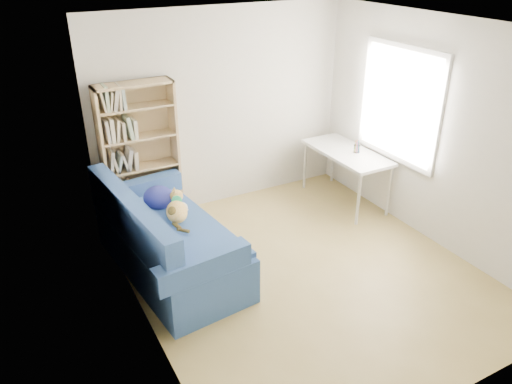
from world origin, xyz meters
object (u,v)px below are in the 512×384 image
bookshelf (141,163)px  pen_cup (357,148)px  desk (347,156)px  sofa (166,242)px

bookshelf → pen_cup: size_ratio=10.93×
bookshelf → desk: (2.61, -0.69, -0.16)m
bookshelf → desk: bookshelf is taller
sofa → desk: sofa is taller
desk → sofa: bearing=-171.1°
desk → pen_cup: pen_cup is taller
sofa → desk: size_ratio=1.60×
sofa → pen_cup: sofa is taller
bookshelf → desk: bearing=-14.9°
sofa → bookshelf: 1.22m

